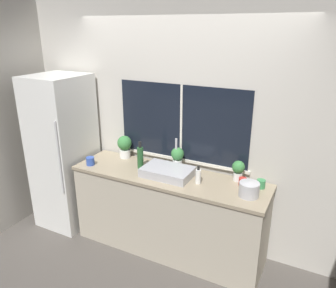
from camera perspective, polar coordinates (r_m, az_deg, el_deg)
name	(u,v)px	position (r m, az deg, el deg)	size (l,w,h in m)	color
ground_plane	(156,262)	(3.74, -2.10, -19.92)	(14.00, 14.00, 0.00)	#4C4742
wall_back	(183,127)	(3.60, 2.59, 3.00)	(8.00, 0.09, 2.70)	#BCB7AD
wall_left	(91,96)	(5.36, -13.28, 8.14)	(0.06, 7.00, 2.70)	#BCB7AD
counter	(168,213)	(3.68, 0.01, -11.90)	(2.12, 0.59, 0.91)	#B2A893
refrigerator	(64,152)	(4.20, -17.69, -1.39)	(0.61, 0.67, 1.87)	silver
sink	(168,171)	(3.43, -0.07, -4.81)	(0.52, 0.40, 0.35)	#ADADB2
potted_plant_left	(125,146)	(3.90, -7.57, -0.27)	(0.17, 0.17, 0.27)	white
potted_plant_center	(177,157)	(3.58, 1.66, -2.22)	(0.14, 0.14, 0.24)	white
potted_plant_right	(238,169)	(3.37, 12.14, -4.34)	(0.13, 0.13, 0.21)	white
soap_bottle	(198,176)	(3.27, 5.28, -5.59)	(0.05, 0.05, 0.19)	white
bottle_tall	(140,157)	(3.59, -4.85, -2.31)	(0.07, 0.07, 0.31)	#235128
mug_green	(261,184)	(3.31, 15.88, -6.69)	(0.08, 0.08, 0.08)	#38844C
mug_blue	(90,161)	(3.79, -13.37, -2.91)	(0.09, 0.09, 0.09)	#3351AD
mug_red	(243,182)	(3.32, 12.87, -6.41)	(0.08, 0.08, 0.08)	#B72D28
kettle	(249,189)	(3.12, 13.94, -7.60)	(0.19, 0.19, 0.15)	#B2B2B7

